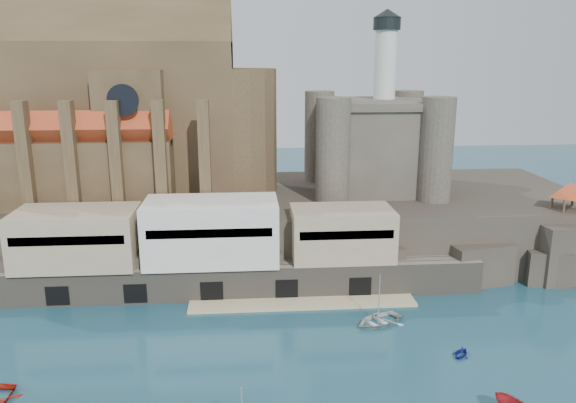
# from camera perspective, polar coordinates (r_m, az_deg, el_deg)

# --- Properties ---
(ground) EXTENTS (300.00, 300.00, 0.00)m
(ground) POSITION_cam_1_polar(r_m,az_deg,el_deg) (59.69, 1.33, -17.70)
(ground) COLOR #184050
(ground) RESTS_ON ground
(promontory) EXTENTS (100.00, 36.00, 10.00)m
(promontory) POSITION_cam_1_polar(r_m,az_deg,el_deg) (93.71, -1.15, -2.18)
(promontory) COLOR #29251F
(promontory) RESTS_ON ground
(quay) EXTENTS (70.00, 12.00, 13.05)m
(quay) POSITION_cam_1_polar(r_m,az_deg,el_deg) (77.88, -7.85, -4.95)
(quay) COLOR #6B6355
(quay) RESTS_ON ground
(church) EXTENTS (47.00, 25.93, 30.51)m
(church) POSITION_cam_1_polar(r_m,az_deg,el_deg) (94.55, -16.08, 8.06)
(church) COLOR #473621
(church) RESTS_ON promontory
(castle_keep) EXTENTS (21.20, 21.20, 29.30)m
(castle_keep) POSITION_cam_1_polar(r_m,az_deg,el_deg) (94.74, 8.68, 6.14)
(castle_keep) COLOR #454036
(castle_keep) RESTS_ON promontory
(rock_outcrop) EXTENTS (14.50, 10.50, 8.70)m
(rock_outcrop) POSITION_cam_1_polar(r_m,az_deg,el_deg) (93.74, 26.17, -4.29)
(rock_outcrop) COLOR #29251F
(rock_outcrop) RESTS_ON ground
(pavilion) EXTENTS (6.40, 6.40, 5.40)m
(pavilion) POSITION_cam_1_polar(r_m,az_deg,el_deg) (91.67, 26.72, 0.91)
(pavilion) COLOR #473621
(pavilion) RESTS_ON rock_outcrop
(boat_6) EXTENTS (3.46, 4.71, 6.50)m
(boat_6) POSITION_cam_1_polar(r_m,az_deg,el_deg) (71.53, 9.13, -12.10)
(boat_6) COLOR silver
(boat_6) RESTS_ON ground
(boat_7) EXTENTS (2.59, 2.58, 2.63)m
(boat_7) POSITION_cam_1_polar(r_m,az_deg,el_deg) (66.55, 17.14, -14.75)
(boat_7) COLOR navy
(boat_7) RESTS_ON ground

